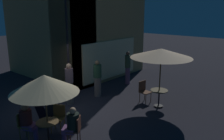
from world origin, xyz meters
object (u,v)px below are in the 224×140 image
Objects in this scene: patio_umbrella_0 at (44,84)px; patron_standing_4 at (98,78)px; cafe_chair_3 at (144,90)px; patron_seated_1 at (27,120)px; street_lamp_near_corner at (67,22)px; cafe_chair_0 at (76,128)px; cafe_table_0 at (48,128)px; cafe_chair_1 at (58,115)px; cafe_table_1 at (159,95)px; patron_standing_2 at (128,68)px; patio_umbrella_1 at (161,53)px; patron_standing_3 at (70,84)px; menu_sandwich_board at (46,112)px; cafe_chair_2 at (24,123)px; patron_seated_0 at (72,124)px.

patron_standing_4 is at bearing 23.64° from patio_umbrella_0.
patron_seated_1 is at bearing -93.43° from cafe_chair_3.
street_lamp_near_corner reaches higher than patron_standing_4.
cafe_chair_0 is at bearing -77.75° from cafe_chair_3.
cafe_table_0 is 0.33× the size of patio_umbrella_0.
cafe_chair_3 is (4.04, -0.72, 0.01)m from cafe_chair_1.
cafe_chair_0 reaches higher than cafe_table_0.
street_lamp_near_corner is 4.14m from patio_umbrella_0.
street_lamp_near_corner reaches higher than cafe_table_1.
cafe_chair_1 is 5.78m from patron_standing_2.
patron_standing_3 is (-2.19, 3.08, -1.37)m from patio_umbrella_1.
street_lamp_near_corner reaches higher than menu_sandwich_board.
street_lamp_near_corner reaches higher than patron_standing_3.
patio_umbrella_1 is at bearing 90.00° from cafe_table_1.
cafe_chair_3 is (4.74, -0.30, -1.35)m from patio_umbrella_0.
patron_seated_1 is 0.68× the size of patron_standing_3.
cafe_table_0 is 0.59× the size of patron_seated_1.
cafe_chair_0 is 0.74× the size of patron_seated_1.
patron_standing_2 is at bearing 74.41° from patron_seated_1.
cafe_table_0 is 0.29× the size of patio_umbrella_1.
cafe_chair_0 is 1.02× the size of cafe_chair_1.
patio_umbrella_0 is at bearing 180.00° from cafe_table_0.
menu_sandwich_board is 1.96m from patron_standing_3.
patron_seated_1 reaches higher than cafe_chair_2.
cafe_chair_3 is 5.12m from patron_seated_1.
cafe_chair_1 is 4.11m from cafe_chair_3.
cafe_chair_1 is (-0.02, -0.75, 0.11)m from menu_sandwich_board.
patron_standing_2 reaches higher than cafe_table_0.
patron_seated_0 is 4.15m from patron_standing_4.
cafe_table_1 is at bearing 44.10° from cafe_chair_2.
patron_standing_4 is (3.46, 2.29, 0.17)m from patron_seated_0.
patio_umbrella_1 is 3.24m from patron_standing_4.
street_lamp_near_corner is 5.67× the size of menu_sandwich_board.
cafe_chair_0 is at bearing 49.31° from cafe_chair_1.
patio_umbrella_0 is at bearing 0.00° from patron_seated_0.
cafe_chair_3 is (0.10, 0.81, 0.02)m from cafe_table_1.
patio_umbrella_0 is at bearing 0.00° from cafe_chair_0.
patio_umbrella_1 reaches higher than cafe_chair_2.
patron_seated_0 reaches higher than cafe_table_0.
patron_seated_1 is at bearing 115.58° from patio_umbrella_0.
cafe_table_0 is 6.56m from patron_standing_2.
cafe_chair_3 is at bearing 54.08° from patron_seated_1.
patron_seated_0 is at bearing 172.92° from patio_umbrella_1.
street_lamp_near_corner is 3.89× the size of patron_seated_1.
cafe_chair_0 is at bearing 3.89° from patron_standing_2.
patron_standing_3 reaches higher than cafe_table_1.
cafe_chair_3 is at bearing 33.85° from patron_standing_2.
street_lamp_near_corner is at bearing 41.09° from cafe_table_0.
cafe_chair_1 reaches higher than cafe_table_1.
cafe_chair_2 is at bearing 115.58° from cafe_table_0.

